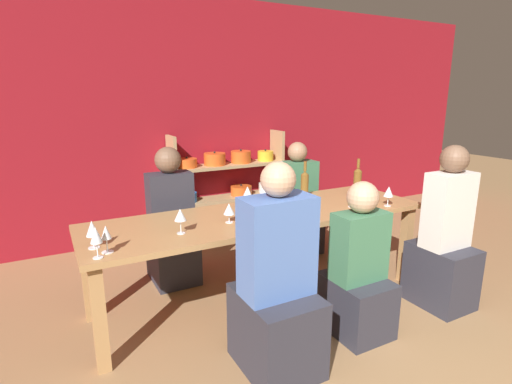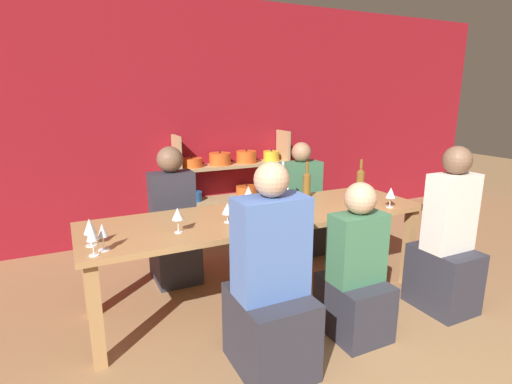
{
  "view_description": "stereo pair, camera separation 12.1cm",
  "coord_description": "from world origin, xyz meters",
  "px_view_note": "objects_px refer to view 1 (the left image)",
  "views": [
    {
      "loc": [
        -1.55,
        -0.64,
        1.64
      ],
      "look_at": [
        -0.09,
        2.08,
        0.88
      ],
      "focal_mm": 28.0,
      "sensor_mm": 36.0,
      "label": 1
    },
    {
      "loc": [
        -1.45,
        -0.7,
        1.64
      ],
      "look_at": [
        -0.09,
        2.08,
        0.88
      ],
      "focal_mm": 28.0,
      "sensor_mm": 36.0,
      "label": 2
    }
  ],
  "objects_px": {
    "wine_glass_empty_b": "(96,236)",
    "wine_glass_empty_e": "(264,189)",
    "mixing_bowl": "(288,210)",
    "wine_glass_red_a": "(353,194)",
    "shelf_unit": "(228,192)",
    "person_near_a": "(277,297)",
    "wine_bottle_green": "(281,184)",
    "wine_glass_white_d": "(248,192)",
    "wine_glass_white_e": "(389,192)",
    "person_far_a": "(172,232)",
    "wine_glass_empty_c": "(229,209)",
    "wine_bottle_dark": "(305,183)",
    "wine_glass_empty_a": "(180,215)",
    "person_near_c": "(444,248)",
    "wine_glass_white_a": "(363,192)",
    "wine_glass_empty_d": "(106,234)",
    "wine_glass_white_b": "(287,193)",
    "dining_table": "(262,223)",
    "person_far_b": "(296,212)",
    "wine_glass_white_c": "(92,229)",
    "wine_bottle_amber": "(357,181)",
    "person_near_b": "(357,278)"
  },
  "relations": [
    {
      "from": "wine_glass_white_a",
      "to": "wine_glass_white_d",
      "type": "bearing_deg",
      "value": 149.16
    },
    {
      "from": "mixing_bowl",
      "to": "wine_glass_red_a",
      "type": "xyz_separation_m",
      "value": [
        0.64,
        0.01,
        0.05
      ]
    },
    {
      "from": "wine_glass_white_d",
      "to": "wine_bottle_dark",
      "type": "bearing_deg",
      "value": -5.77
    },
    {
      "from": "person_near_b",
      "to": "wine_bottle_amber",
      "type": "bearing_deg",
      "value": 49.51
    },
    {
      "from": "mixing_bowl",
      "to": "wine_bottle_amber",
      "type": "relative_size",
      "value": 0.83
    },
    {
      "from": "wine_bottle_dark",
      "to": "wine_glass_empty_a",
      "type": "xyz_separation_m",
      "value": [
        -1.29,
        -0.41,
        0.0
      ]
    },
    {
      "from": "person_far_b",
      "to": "wine_glass_white_b",
      "type": "bearing_deg",
      "value": 50.94
    },
    {
      "from": "wine_bottle_dark",
      "to": "wine_glass_empty_d",
      "type": "relative_size",
      "value": 1.99
    },
    {
      "from": "wine_glass_empty_a",
      "to": "person_near_a",
      "type": "relative_size",
      "value": 0.13
    },
    {
      "from": "wine_glass_white_a",
      "to": "wine_glass_white_d",
      "type": "relative_size",
      "value": 1.07
    },
    {
      "from": "wine_glass_white_e",
      "to": "wine_glass_empty_b",
      "type": "bearing_deg",
      "value": -179.65
    },
    {
      "from": "wine_glass_white_c",
      "to": "wine_glass_white_a",
      "type": "bearing_deg",
      "value": -0.89
    },
    {
      "from": "person_near_a",
      "to": "wine_glass_white_a",
      "type": "bearing_deg",
      "value": 26.38
    },
    {
      "from": "wine_bottle_green",
      "to": "wine_glass_white_c",
      "type": "distance_m",
      "value": 1.7
    },
    {
      "from": "wine_glass_white_c",
      "to": "person_near_a",
      "type": "height_order",
      "value": "person_near_a"
    },
    {
      "from": "wine_glass_empty_a",
      "to": "wine_glass_empty_c",
      "type": "height_order",
      "value": "wine_glass_empty_a"
    },
    {
      "from": "dining_table",
      "to": "wine_glass_white_d",
      "type": "relative_size",
      "value": 18.24
    },
    {
      "from": "dining_table",
      "to": "person_far_a",
      "type": "xyz_separation_m",
      "value": [
        -0.54,
        0.67,
        -0.2
      ]
    },
    {
      "from": "wine_glass_red_a",
      "to": "wine_glass_white_e",
      "type": "relative_size",
      "value": 0.99
    },
    {
      "from": "person_near_b",
      "to": "mixing_bowl",
      "type": "bearing_deg",
      "value": 115.8
    },
    {
      "from": "wine_bottle_green",
      "to": "wine_glass_white_c",
      "type": "height_order",
      "value": "wine_bottle_green"
    },
    {
      "from": "person_far_a",
      "to": "wine_glass_empty_e",
      "type": "bearing_deg",
      "value": 150.69
    },
    {
      "from": "wine_glass_empty_b",
      "to": "wine_glass_empty_e",
      "type": "bearing_deg",
      "value": 22.92
    },
    {
      "from": "wine_bottle_green",
      "to": "wine_glass_white_d",
      "type": "distance_m",
      "value": 0.35
    },
    {
      "from": "wine_glass_red_a",
      "to": "person_far_a",
      "type": "distance_m",
      "value": 1.6
    },
    {
      "from": "wine_glass_empty_a",
      "to": "person_far_b",
      "type": "relative_size",
      "value": 0.15
    },
    {
      "from": "wine_bottle_dark",
      "to": "wine_glass_empty_e",
      "type": "height_order",
      "value": "wine_bottle_dark"
    },
    {
      "from": "shelf_unit",
      "to": "wine_glass_white_e",
      "type": "height_order",
      "value": "shelf_unit"
    },
    {
      "from": "wine_glass_white_b",
      "to": "dining_table",
      "type": "bearing_deg",
      "value": -164.84
    },
    {
      "from": "wine_bottle_amber",
      "to": "person_far_a",
      "type": "xyz_separation_m",
      "value": [
        -1.56,
        0.62,
        -0.42
      ]
    },
    {
      "from": "wine_glass_white_b",
      "to": "wine_glass_empty_a",
      "type": "bearing_deg",
      "value": -167.01
    },
    {
      "from": "wine_bottle_green",
      "to": "wine_glass_white_b",
      "type": "bearing_deg",
      "value": -110.86
    },
    {
      "from": "shelf_unit",
      "to": "wine_glass_empty_a",
      "type": "bearing_deg",
      "value": -122.67
    },
    {
      "from": "wine_glass_empty_b",
      "to": "person_near_c",
      "type": "height_order",
      "value": "person_near_c"
    },
    {
      "from": "dining_table",
      "to": "wine_glass_white_d",
      "type": "bearing_deg",
      "value": 84.05
    },
    {
      "from": "wine_glass_white_e",
      "to": "person_far_a",
      "type": "distance_m",
      "value": 1.89
    },
    {
      "from": "mixing_bowl",
      "to": "wine_glass_empty_d",
      "type": "bearing_deg",
      "value": -177.46
    },
    {
      "from": "wine_bottle_green",
      "to": "wine_glass_white_c",
      "type": "xyz_separation_m",
      "value": [
        -1.63,
        -0.48,
        -0.01
      ]
    },
    {
      "from": "wine_glass_red_a",
      "to": "person_far_b",
      "type": "relative_size",
      "value": 0.14
    },
    {
      "from": "wine_glass_white_e",
      "to": "wine_bottle_green",
      "type": "bearing_deg",
      "value": 135.5
    },
    {
      "from": "wine_glass_white_e",
      "to": "person_far_b",
      "type": "xyz_separation_m",
      "value": [
        -0.19,
        1.08,
        -0.43
      ]
    },
    {
      "from": "person_near_a",
      "to": "wine_glass_white_c",
      "type": "bearing_deg",
      "value": 145.58
    },
    {
      "from": "wine_glass_empty_d",
      "to": "wine_glass_empty_c",
      "type": "bearing_deg",
      "value": 11.32
    },
    {
      "from": "wine_glass_red_a",
      "to": "wine_glass_empty_c",
      "type": "distance_m",
      "value": 1.08
    },
    {
      "from": "shelf_unit",
      "to": "person_near_a",
      "type": "xyz_separation_m",
      "value": [
        -0.78,
        -2.43,
        -0.03
      ]
    },
    {
      "from": "shelf_unit",
      "to": "wine_glass_empty_d",
      "type": "height_order",
      "value": "shelf_unit"
    },
    {
      "from": "shelf_unit",
      "to": "wine_glass_white_d",
      "type": "distance_m",
      "value": 1.44
    },
    {
      "from": "shelf_unit",
      "to": "wine_glass_white_a",
      "type": "relative_size",
      "value": 8.72
    },
    {
      "from": "wine_glass_red_a",
      "to": "person_far_b",
      "type": "bearing_deg",
      "value": 84.55
    },
    {
      "from": "wine_bottle_green",
      "to": "wine_glass_white_e",
      "type": "xyz_separation_m",
      "value": [
        0.65,
        -0.64,
        -0.01
      ]
    }
  ]
}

